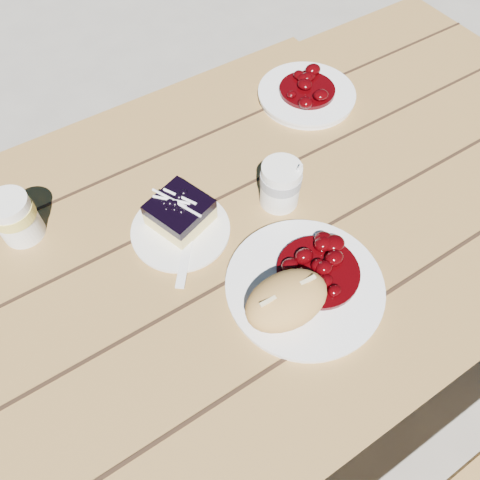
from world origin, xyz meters
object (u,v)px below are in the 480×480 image
picnic_table (165,315)px  second_cup (16,218)px  main_plate (304,286)px  dessert_plate (181,231)px  blueberry_cake (180,212)px  second_plate (306,95)px  coffee_cup (280,185)px  bread_roll (286,300)px

picnic_table → second_cup: second_cup is taller
main_plate → dessert_plate: 0.24m
blueberry_cake → second_plate: bearing=2.6°
coffee_cup → second_cup: (-0.42, 0.18, 0.00)m
picnic_table → bread_roll: bearing=-51.3°
picnic_table → second_plate: size_ratio=9.58×
coffee_cup → picnic_table: bearing=-176.6°
dessert_plate → second_cup: bearing=147.5°
main_plate → second_cup: bearing=134.3°
bread_roll → second_cup: bearing=127.9°
main_plate → blueberry_cake: bearing=115.2°
picnic_table → dessert_plate: dessert_plate is taller
main_plate → bread_roll: bearing=-160.0°
second_plate → picnic_table: bearing=-155.8°
second_plate → second_cup: second_cup is taller
picnic_table → blueberry_cake: bearing=35.3°
picnic_table → dessert_plate: bearing=31.4°
second_plate → main_plate: bearing=-127.7°
main_plate → bread_roll: (-0.05, -0.02, 0.04)m
second_plate → second_cup: bearing=-178.1°
main_plate → second_plate: bearing=52.3°
dessert_plate → second_cup: (-0.23, 0.15, 0.04)m
second_plate → bread_roll: bearing=-131.0°
blueberry_cake → coffee_cup: bearing=-34.1°
blueberry_cake → main_plate: bearing=-83.4°
blueberry_cake → second_plate: (0.40, 0.16, -0.03)m
main_plate → coffee_cup: size_ratio=2.82×
dessert_plate → second_plate: 0.44m
blueberry_cake → second_cup: size_ratio=1.30×
dessert_plate → coffee_cup: bearing=-10.4°
bread_roll → second_plate: bearing=49.0°
dessert_plate → blueberry_cake: (0.01, 0.01, 0.03)m
bread_roll → coffee_cup: 0.23m
main_plate → dessert_plate: size_ratio=1.49×
main_plate → coffee_cup: coffee_cup is taller
bread_roll → main_plate: bearing=20.0°
bread_roll → second_cup: (-0.30, 0.38, -0.01)m
picnic_table → second_cup: 0.33m
picnic_table → coffee_cup: coffee_cup is taller
blueberry_cake → coffee_cup: (0.18, -0.05, 0.01)m
coffee_cup → second_cup: bearing=156.5°
picnic_table → second_plate: 0.57m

